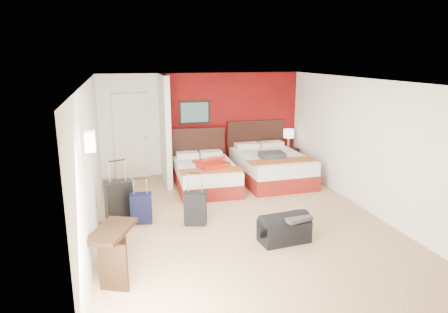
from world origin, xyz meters
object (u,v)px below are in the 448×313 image
object	(u,v)px
table_lamp	(289,139)
suitcase_black	(119,202)
suitcase_charcoal	(195,209)
red_suitcase_open	(211,163)
desk	(113,253)
suitcase_navy	(141,209)
bed_left	(206,176)
duffel_bag	(284,230)
bed_right	(271,168)
nightstand	(288,159)

from	to	relation	value
table_lamp	suitcase_black	distance (m)	4.89
suitcase_charcoal	red_suitcase_open	bearing A→B (deg)	85.37
table_lamp	red_suitcase_open	bearing A→B (deg)	-155.93
desk	suitcase_navy	bearing A→B (deg)	98.50
table_lamp	desk	xyz separation A→B (m)	(-4.39, -4.26, -0.48)
table_lamp	suitcase_navy	size ratio (longest dim) A/B	0.93
suitcase_black	suitcase_navy	size ratio (longest dim) A/B	1.35
suitcase_navy	desk	world-z (taller)	desk
bed_left	desk	size ratio (longest dim) A/B	2.22
suitcase_charcoal	duffel_bag	xyz separation A→B (m)	(1.25, -1.03, -0.08)
suitcase_black	desk	size ratio (longest dim) A/B	0.85
red_suitcase_open	bed_right	bearing A→B (deg)	-7.96
suitcase_black	desk	world-z (taller)	suitcase_black
table_lamp	duffel_bag	world-z (taller)	table_lamp
duffel_bag	suitcase_black	bearing A→B (deg)	142.99
nightstand	suitcase_charcoal	size ratio (longest dim) A/B	1.04
suitcase_charcoal	desk	size ratio (longest dim) A/B	0.68
bed_left	bed_right	world-z (taller)	bed_right
bed_left	suitcase_navy	xyz separation A→B (m)	(-1.53, -1.63, -0.02)
bed_right	suitcase_black	bearing A→B (deg)	-157.75
nightstand	desk	world-z (taller)	desk
nightstand	table_lamp	distance (m)	0.54
red_suitcase_open	suitcase_charcoal	distance (m)	1.99
bed_right	suitcase_black	distance (m)	3.84
red_suitcase_open	suitcase_navy	distance (m)	2.26
suitcase_navy	duffel_bag	bearing A→B (deg)	-27.32
bed_left	red_suitcase_open	bearing A→B (deg)	-43.29
suitcase_black	bed_right	bearing A→B (deg)	9.15
bed_left	suitcase_black	xyz separation A→B (m)	(-1.90, -1.38, 0.07)
bed_left	suitcase_black	world-z (taller)	suitcase_black
bed_right	nightstand	world-z (taller)	bed_right
table_lamp	bed_right	bearing A→B (deg)	-135.07
table_lamp	suitcase_navy	bearing A→B (deg)	-146.93
suitcase_charcoal	desk	bearing A→B (deg)	-117.93
bed_left	duffel_bag	world-z (taller)	bed_left
suitcase_navy	desk	bearing A→B (deg)	-101.26
suitcase_black	duffel_bag	size ratio (longest dim) A/B	0.90
bed_right	desk	world-z (taller)	desk
red_suitcase_open	suitcase_black	xyz separation A→B (m)	(-2.00, -1.28, -0.26)
suitcase_navy	duffel_bag	xyz separation A→B (m)	(2.16, -1.33, -0.06)
suitcase_black	desk	xyz separation A→B (m)	(-0.10, -1.96, -0.01)
bed_right	desk	size ratio (longest dim) A/B	2.55
red_suitcase_open	duffel_bag	bearing A→B (deg)	-96.80
suitcase_navy	duffel_bag	distance (m)	2.54
suitcase_charcoal	desk	xyz separation A→B (m)	(-1.39, -1.41, 0.06)
bed_right	duffel_bag	xyz separation A→B (m)	(-0.98, -3.11, -0.12)
bed_left	suitcase_navy	distance (m)	2.24
nightstand	bed_right	bearing A→B (deg)	-142.13
red_suitcase_open	desk	bearing A→B (deg)	-140.37
nightstand	duffel_bag	xyz separation A→B (m)	(-1.76, -3.88, -0.10)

